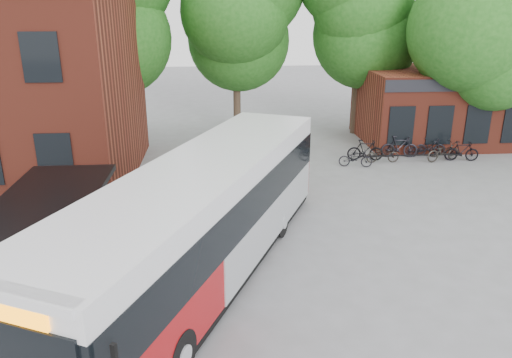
{
  "coord_description": "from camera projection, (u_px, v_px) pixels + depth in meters",
  "views": [
    {
      "loc": [
        -0.2,
        -12.86,
        7.47
      ],
      "look_at": [
        1.01,
        2.48,
        2.0
      ],
      "focal_mm": 35.0,
      "sensor_mm": 36.0,
      "label": 1
    }
  ],
  "objects": [
    {
      "name": "ground",
      "position": [
        228.0,
        272.0,
        14.6
      ],
      "size": [
        100.0,
        100.0,
        0.0
      ],
      "primitive_type": "plane",
      "color": "slate"
    },
    {
      "name": "shop_row",
      "position": [
        486.0,
        105.0,
        28.19
      ],
      "size": [
        14.0,
        6.2,
        4.0
      ],
      "primitive_type": null,
      "color": "maroon",
      "rests_on": "ground"
    },
    {
      "name": "bus_shelter",
      "position": [
        54.0,
        250.0,
        12.84
      ],
      "size": [
        3.6,
        7.0,
        2.9
      ],
      "primitive_type": null,
      "color": "black",
      "rests_on": "ground"
    },
    {
      "name": "bike_rail",
      "position": [
        411.0,
        158.0,
        24.61
      ],
      "size": [
        5.2,
        0.1,
        0.38
      ],
      "primitive_type": null,
      "color": "black",
      "rests_on": "ground"
    },
    {
      "name": "tree_0",
      "position": [
        110.0,
        40.0,
        27.34
      ],
      "size": [
        7.92,
        7.92,
        11.0
      ],
      "primitive_type": null,
      "color": "#1D5516",
      "rests_on": "ground"
    },
    {
      "name": "tree_1",
      "position": [
        236.0,
        44.0,
        28.9
      ],
      "size": [
        7.92,
        7.92,
        10.4
      ],
      "primitive_type": null,
      "color": "#1D5516",
      "rests_on": "ground"
    },
    {
      "name": "tree_2",
      "position": [
        360.0,
        39.0,
        28.38
      ],
      "size": [
        7.92,
        7.92,
        11.0
      ],
      "primitive_type": null,
      "color": "#1D5516",
      "rests_on": "ground"
    },
    {
      "name": "tree_3",
      "position": [
        477.0,
        61.0,
        25.28
      ],
      "size": [
        7.04,
        7.04,
        9.28
      ],
      "primitive_type": null,
      "color": "#1D5516",
      "rests_on": "ground"
    },
    {
      "name": "city_bus",
      "position": [
        203.0,
        223.0,
        13.79
      ],
      "size": [
        8.13,
        13.4,
        3.41
      ],
      "primitive_type": null,
      "rotation": [
        0.0,
        0.0,
        -0.42
      ],
      "color": "maroon",
      "rests_on": "ground"
    },
    {
      "name": "bicycle_0",
      "position": [
        355.0,
        158.0,
        23.83
      ],
      "size": [
        1.66,
        0.87,
        0.83
      ],
      "primitive_type": "imported",
      "rotation": [
        0.0,
        0.0,
        1.36
      ],
      "color": "black",
      "rests_on": "ground"
    },
    {
      "name": "bicycle_1",
      "position": [
        365.0,
        150.0,
        24.75
      ],
      "size": [
        1.83,
        0.74,
        1.07
      ],
      "primitive_type": "imported",
      "rotation": [
        0.0,
        0.0,
        1.44
      ],
      "color": "black",
      "rests_on": "ground"
    },
    {
      "name": "bicycle_2",
      "position": [
        383.0,
        154.0,
        24.46
      ],
      "size": [
        1.62,
        0.57,
        0.85
      ],
      "primitive_type": "imported",
      "rotation": [
        0.0,
        0.0,
        1.57
      ],
      "color": "black",
      "rests_on": "ground"
    },
    {
      "name": "bicycle_3",
      "position": [
        399.0,
        147.0,
        25.27
      ],
      "size": [
        1.89,
        0.74,
        1.11
      ],
      "primitive_type": "imported",
      "rotation": [
        0.0,
        0.0,
        1.45
      ],
      "color": "black",
      "rests_on": "ground"
    },
    {
      "name": "bicycle_4",
      "position": [
        424.0,
        149.0,
        25.36
      ],
      "size": [
        1.63,
        0.79,
        0.82
      ],
      "primitive_type": "imported",
      "rotation": [
        0.0,
        0.0,
        1.41
      ],
      "color": "black",
      "rests_on": "ground"
    },
    {
      "name": "bicycle_5",
      "position": [
        430.0,
        147.0,
        25.52
      ],
      "size": [
        1.62,
        0.56,
        0.96
      ],
      "primitive_type": "imported",
      "rotation": [
        0.0,
        0.0,
        1.5
      ],
      "color": "black",
      "rests_on": "ground"
    },
    {
      "name": "bicycle_6",
      "position": [
        443.0,
        152.0,
        24.65
      ],
      "size": [
        1.97,
        1.13,
        0.98
      ],
      "primitive_type": "imported",
      "rotation": [
        0.0,
        0.0,
        1.84
      ],
      "color": "#2D2A25",
      "rests_on": "ground"
    },
    {
      "name": "bicycle_7",
      "position": [
        462.0,
        151.0,
        24.69
      ],
      "size": [
        1.72,
        0.72,
        1.0
      ],
      "primitive_type": "imported",
      "rotation": [
        0.0,
        0.0,
        1.42
      ],
      "color": "black",
      "rests_on": "ground"
    }
  ]
}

